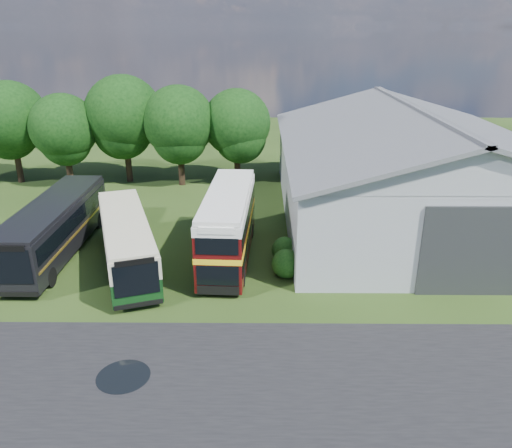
{
  "coord_description": "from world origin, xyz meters",
  "views": [
    {
      "loc": [
        4.08,
        -19.64,
        13.35
      ],
      "look_at": [
        3.85,
        8.0,
        2.41
      ],
      "focal_mm": 35.0,
      "sensor_mm": 36.0,
      "label": 1
    }
  ],
  "objects_px": {
    "storage_shed": "(409,162)",
    "bus_green_single": "(127,241)",
    "bus_maroon_double": "(228,226)",
    "bus_dark_single": "(55,227)"
  },
  "relations": [
    {
      "from": "storage_shed",
      "to": "bus_green_single",
      "type": "xyz_separation_m",
      "value": [
        -18.77,
        -8.8,
        -2.53
      ]
    },
    {
      "from": "bus_dark_single",
      "to": "bus_maroon_double",
      "type": "bearing_deg",
      "value": -3.49
    },
    {
      "from": "storage_shed",
      "to": "bus_maroon_double",
      "type": "bearing_deg",
      "value": -148.97
    },
    {
      "from": "bus_green_single",
      "to": "storage_shed",
      "type": "bearing_deg",
      "value": 6.05
    },
    {
      "from": "bus_maroon_double",
      "to": "bus_dark_single",
      "type": "relative_size",
      "value": 0.83
    },
    {
      "from": "storage_shed",
      "to": "bus_green_single",
      "type": "bearing_deg",
      "value": -154.87
    },
    {
      "from": "storage_shed",
      "to": "bus_dark_single",
      "type": "relative_size",
      "value": 2.02
    },
    {
      "from": "bus_green_single",
      "to": "bus_maroon_double",
      "type": "bearing_deg",
      "value": -8.73
    },
    {
      "from": "storage_shed",
      "to": "bus_maroon_double",
      "type": "xyz_separation_m",
      "value": [
        -12.83,
        -7.72,
        -2.0
      ]
    },
    {
      "from": "bus_maroon_double",
      "to": "bus_green_single",
      "type": "bearing_deg",
      "value": -166.66
    }
  ]
}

